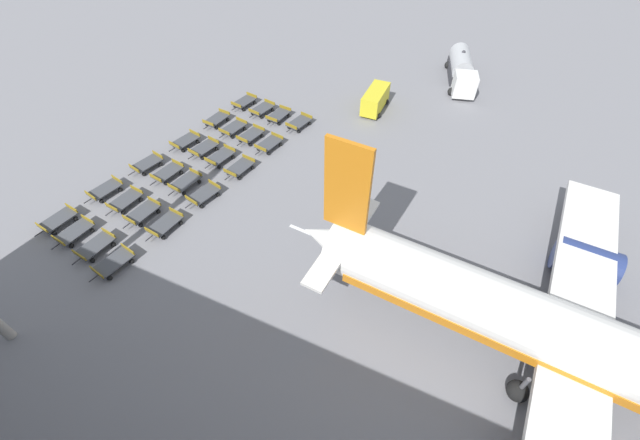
{
  "coord_description": "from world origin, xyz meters",
  "views": [
    {
      "loc": [
        27.96,
        -9.26,
        23.02
      ],
      "look_at": [
        9.75,
        -17.64,
        1.97
      ],
      "focal_mm": 22.0,
      "sensor_mm": 36.0,
      "label": 1
    }
  ],
  "objects_px": {
    "baggage_dolly_row_near_col_a": "(244,102)",
    "baggage_dolly_row_near_col_c": "(185,141)",
    "service_van": "(375,99)",
    "baggage_dolly_row_mid_b_col_d": "(186,182)",
    "airplane": "(596,353)",
    "baggage_dolly_row_far_col_b": "(269,144)",
    "baggage_dolly_row_mid_a_col_b": "(233,128)",
    "baggage_dolly_row_mid_a_col_a": "(262,109)",
    "baggage_dolly_row_mid_a_col_c": "(204,148)",
    "baggage_dolly_row_far_col_c": "(240,168)",
    "baggage_dolly_row_mid_b_col_c": "(221,157)",
    "baggage_dolly_row_far_col_e": "(165,224)",
    "baggage_dolly_row_far_col_a": "(299,123)",
    "baggage_dolly_row_near_col_e": "(105,190)",
    "baggage_dolly_row_far_col_f": "(114,263)",
    "baggage_dolly_row_mid_a_col_d": "(168,173)",
    "baggage_dolly_row_near_col_b": "(217,120)",
    "baggage_dolly_row_near_col_f": "(59,220)",
    "baggage_dolly_row_near_col_d": "(147,164)",
    "fuel_tanker_primary": "(461,69)",
    "baggage_dolly_row_mid_b_col_e": "(143,213)",
    "baggage_dolly_row_mid_a_col_f": "(75,232)",
    "baggage_dolly_row_mid_b_col_b": "(251,136)",
    "baggage_dolly_row_mid_a_col_e": "(126,201)",
    "baggage_dolly_row_mid_b_col_a": "(279,116)",
    "baggage_dolly_row_mid_b_col_f": "(96,246)"
  },
  "relations": [
    {
      "from": "airplane",
      "to": "baggage_dolly_row_far_col_b",
      "type": "relative_size",
      "value": 10.77
    },
    {
      "from": "baggage_dolly_row_far_col_a",
      "to": "baggage_dolly_row_near_col_e",
      "type": "bearing_deg",
      "value": -32.64
    },
    {
      "from": "baggage_dolly_row_near_col_d",
      "to": "baggage_dolly_row_mid_a_col_d",
      "type": "relative_size",
      "value": 1.0
    },
    {
      "from": "baggage_dolly_row_mid_a_col_c",
      "to": "baggage_dolly_row_mid_b_col_f",
      "type": "height_order",
      "value": "same"
    },
    {
      "from": "baggage_dolly_row_far_col_e",
      "to": "baggage_dolly_row_mid_b_col_f",
      "type": "bearing_deg",
      "value": -39.24
    },
    {
      "from": "baggage_dolly_row_mid_a_col_c",
      "to": "baggage_dolly_row_far_col_a",
      "type": "height_order",
      "value": "same"
    },
    {
      "from": "baggage_dolly_row_mid_b_col_c",
      "to": "baggage_dolly_row_far_col_b",
      "type": "relative_size",
      "value": 1.0
    },
    {
      "from": "baggage_dolly_row_mid_a_col_d",
      "to": "baggage_dolly_row_mid_b_col_e",
      "type": "xyz_separation_m",
      "value": [
        4.86,
        1.53,
        0.0
      ]
    },
    {
      "from": "airplane",
      "to": "baggage_dolly_row_mid_a_col_c",
      "type": "distance_m",
      "value": 33.94
    },
    {
      "from": "baggage_dolly_row_mid_a_col_b",
      "to": "baggage_dolly_row_far_col_f",
      "type": "height_order",
      "value": "same"
    },
    {
      "from": "baggage_dolly_row_mid_a_col_d",
      "to": "baggage_dolly_row_far_col_b",
      "type": "bearing_deg",
      "value": 141.35
    },
    {
      "from": "service_van",
      "to": "baggage_dolly_row_near_col_f",
      "type": "relative_size",
      "value": 1.42
    },
    {
      "from": "baggage_dolly_row_mid_b_col_e",
      "to": "baggage_dolly_row_far_col_b",
      "type": "relative_size",
      "value": 1.0
    },
    {
      "from": "baggage_dolly_row_near_col_e",
      "to": "baggage_dolly_row_mid_a_col_e",
      "type": "xyz_separation_m",
      "value": [
        0.31,
        2.57,
        0.0
      ]
    },
    {
      "from": "baggage_dolly_row_near_col_c",
      "to": "baggage_dolly_row_mid_a_col_c",
      "type": "distance_m",
      "value": 2.4
    },
    {
      "from": "baggage_dolly_row_near_col_d",
      "to": "baggage_dolly_row_far_col_e",
      "type": "relative_size",
      "value": 1.01
    },
    {
      "from": "baggage_dolly_row_near_col_d",
      "to": "baggage_dolly_row_far_col_e",
      "type": "distance_m",
      "value": 8.49
    },
    {
      "from": "baggage_dolly_row_mid_a_col_a",
      "to": "baggage_dolly_row_mid_a_col_b",
      "type": "distance_m",
      "value": 4.51
    },
    {
      "from": "baggage_dolly_row_mid_b_col_b",
      "to": "baggage_dolly_row_near_col_c",
      "type": "bearing_deg",
      "value": -56.41
    },
    {
      "from": "baggage_dolly_row_mid_a_col_c",
      "to": "baggage_dolly_row_far_col_c",
      "type": "bearing_deg",
      "value": 77.33
    },
    {
      "from": "baggage_dolly_row_near_col_b",
      "to": "baggage_dolly_row_mid_b_col_d",
      "type": "xyz_separation_m",
      "value": [
        9.51,
        3.4,
        0.0
      ]
    },
    {
      "from": "service_van",
      "to": "baggage_dolly_row_near_col_c",
      "type": "xyz_separation_m",
      "value": [
        14.19,
        -14.7,
        -0.75
      ]
    },
    {
      "from": "baggage_dolly_row_mid_b_col_c",
      "to": "baggage_dolly_row_far_col_e",
      "type": "bearing_deg",
      "value": 6.59
    },
    {
      "from": "service_van",
      "to": "baggage_dolly_row_far_col_e",
      "type": "xyz_separation_m",
      "value": [
        23.9,
        -9.05,
        -0.75
      ]
    },
    {
      "from": "baggage_dolly_row_mid_b_col_e",
      "to": "baggage_dolly_row_far_col_a",
      "type": "distance_m",
      "value": 17.93
    },
    {
      "from": "service_van",
      "to": "baggage_dolly_row_far_col_a",
      "type": "height_order",
      "value": "service_van"
    },
    {
      "from": "baggage_dolly_row_far_col_c",
      "to": "baggage_dolly_row_far_col_e",
      "type": "xyz_separation_m",
      "value": [
        8.45,
        -1.49,
        0.0
      ]
    },
    {
      "from": "baggage_dolly_row_mid_b_col_e",
      "to": "baggage_dolly_row_far_col_c",
      "type": "bearing_deg",
      "value": 154.05
    },
    {
      "from": "service_van",
      "to": "baggage_dolly_row_mid_b_col_d",
      "type": "relative_size",
      "value": 1.42
    },
    {
      "from": "baggage_dolly_row_far_col_a",
      "to": "baggage_dolly_row_far_col_c",
      "type": "bearing_deg",
      "value": -9.91
    },
    {
      "from": "baggage_dolly_row_mid_a_col_e",
      "to": "baggage_dolly_row_mid_b_col_e",
      "type": "bearing_deg",
      "value": 78.2
    },
    {
      "from": "airplane",
      "to": "baggage_dolly_row_near_col_d",
      "type": "bearing_deg",
      "value": -97.5
    },
    {
      "from": "fuel_tanker_primary",
      "to": "baggage_dolly_row_near_col_d",
      "type": "height_order",
      "value": "fuel_tanker_primary"
    },
    {
      "from": "baggage_dolly_row_mid_a_col_d",
      "to": "baggage_dolly_row_mid_b_col_d",
      "type": "xyz_separation_m",
      "value": [
        0.38,
        2.29,
        0.0
      ]
    },
    {
      "from": "airplane",
      "to": "baggage_dolly_row_mid_a_col_d",
      "type": "bearing_deg",
      "value": -97.71
    },
    {
      "from": "baggage_dolly_row_near_col_a",
      "to": "baggage_dolly_row_near_col_c",
      "type": "height_order",
      "value": "same"
    },
    {
      "from": "baggage_dolly_row_mid_a_col_b",
      "to": "baggage_dolly_row_mid_a_col_d",
      "type": "distance_m",
      "value": 8.59
    },
    {
      "from": "baggage_dolly_row_near_col_f",
      "to": "baggage_dolly_row_mid_a_col_a",
      "type": "distance_m",
      "value": 22.13
    },
    {
      "from": "baggage_dolly_row_far_col_b",
      "to": "baggage_dolly_row_far_col_c",
      "type": "bearing_deg",
      "value": -7.75
    },
    {
      "from": "baggage_dolly_row_near_col_b",
      "to": "baggage_dolly_row_mid_a_col_e",
      "type": "relative_size",
      "value": 1.0
    },
    {
      "from": "fuel_tanker_primary",
      "to": "baggage_dolly_row_mid_b_col_f",
      "type": "height_order",
      "value": "fuel_tanker_primary"
    },
    {
      "from": "service_van",
      "to": "baggage_dolly_row_far_col_e",
      "type": "distance_m",
      "value": 25.57
    },
    {
      "from": "baggage_dolly_row_near_col_f",
      "to": "baggage_dolly_row_mid_a_col_f",
      "type": "relative_size",
      "value": 1.0
    },
    {
      "from": "fuel_tanker_primary",
      "to": "baggage_dolly_row_mid_b_col_b",
      "type": "xyz_separation_m",
      "value": [
        21.48,
        -16.51,
        -0.88
      ]
    },
    {
      "from": "baggage_dolly_row_mid_a_col_b",
      "to": "baggage_dolly_row_mid_b_col_b",
      "type": "xyz_separation_m",
      "value": [
        0.36,
        2.31,
        0.0
      ]
    },
    {
      "from": "baggage_dolly_row_mid_b_col_d",
      "to": "baggage_dolly_row_mid_a_col_d",
      "type": "bearing_deg",
      "value": -99.36
    },
    {
      "from": "baggage_dolly_row_far_col_c",
      "to": "baggage_dolly_row_far_col_a",
      "type": "bearing_deg",
      "value": 170.09
    },
    {
      "from": "baggage_dolly_row_mid_a_col_e",
      "to": "baggage_dolly_row_mid_b_col_a",
      "type": "height_order",
      "value": "same"
    },
    {
      "from": "baggage_dolly_row_mid_a_col_b",
      "to": "baggage_dolly_row_mid_a_col_a",
      "type": "bearing_deg",
      "value": 169.94
    },
    {
      "from": "fuel_tanker_primary",
      "to": "baggage_dolly_row_far_col_a",
      "type": "xyz_separation_m",
      "value": [
        17.41,
        -13.16,
        -0.88
      ]
    }
  ]
}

